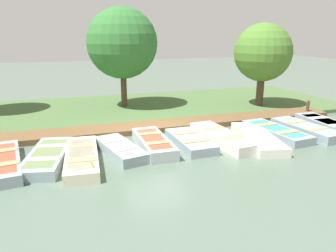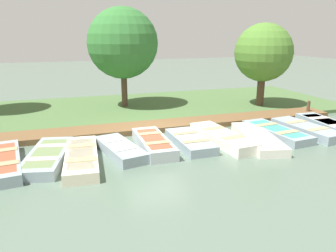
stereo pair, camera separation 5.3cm
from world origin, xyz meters
TOP-DOWN VIEW (x-y plane):
  - ground_plane at (0.00, 0.00)m, footprint 80.00×80.00m
  - shore_bank at (-5.00, 0.00)m, footprint 8.00×24.00m
  - dock_walkway at (-1.13, 0.00)m, footprint 1.43×18.60m
  - rowboat_1 at (1.54, -5.45)m, footprint 3.58×1.46m
  - rowboat_2 at (1.47, -4.10)m, footprint 3.46×1.81m
  - rowboat_3 at (1.90, -3.04)m, footprint 3.63×1.30m
  - rowboat_4 at (1.53, -1.69)m, footprint 2.90×1.53m
  - rowboat_5 at (1.37, -0.43)m, footprint 3.04×1.05m
  - rowboat_6 at (1.44, 0.99)m, footprint 2.77×1.11m
  - rowboat_7 at (1.53, 2.31)m, footprint 3.58×1.33m
  - rowboat_8 at (1.92, 3.65)m, footprint 3.74×1.92m
  - rowboat_9 at (1.44, 4.86)m, footprint 3.30×1.42m
  - rowboat_10 at (1.59, 6.24)m, footprint 3.26×1.38m
  - rowboat_11 at (1.50, 7.52)m, footprint 3.48×1.25m
  - mooring_post_far at (-1.00, 8.54)m, footprint 0.16×0.16m
  - park_tree_left at (-5.40, -0.16)m, footprint 3.76×3.76m
  - park_tree_center at (-3.22, 7.11)m, footprint 3.12×3.12m

SIDE VIEW (x-z plane):
  - ground_plane at x=0.00m, z-range 0.00..0.00m
  - shore_bank at x=-5.00m, z-range 0.00..0.18m
  - dock_walkway at x=-1.13m, z-range 0.00..0.23m
  - rowboat_8 at x=1.92m, z-range 0.00..0.34m
  - rowboat_9 at x=1.44m, z-range 0.00..0.34m
  - rowboat_6 at x=1.44m, z-range 0.00..0.35m
  - rowboat_2 at x=1.47m, z-range 0.00..0.35m
  - rowboat_1 at x=1.54m, z-range 0.00..0.37m
  - rowboat_3 at x=1.90m, z-range 0.00..0.37m
  - rowboat_4 at x=1.53m, z-range 0.00..0.37m
  - rowboat_10 at x=1.59m, z-range 0.00..0.39m
  - rowboat_11 at x=1.50m, z-range 0.00..0.42m
  - rowboat_7 at x=1.53m, z-range 0.00..0.43m
  - rowboat_5 at x=1.37m, z-range 0.00..0.43m
  - mooring_post_far at x=-1.00m, z-range 0.00..0.81m
  - park_tree_center at x=-3.22m, z-range 0.75..5.42m
  - park_tree_left at x=-5.40m, z-range 0.85..6.33m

